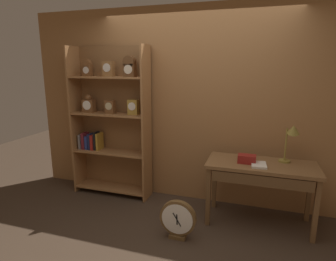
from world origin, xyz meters
TOP-DOWN VIEW (x-y plane):
  - ground_plane at (0.00, 0.00)m, footprint 10.00×10.00m
  - back_wood_panel at (0.00, 1.27)m, footprint 4.80×0.05m
  - bookshelf at (-1.18, 1.09)m, footprint 1.13×0.32m
  - workbench at (0.90, 0.82)m, footprint 1.23×0.56m
  - desk_lamp at (1.19, 0.94)m, footprint 0.20×0.20m
  - toolbox_small at (0.73, 0.80)m, footprint 0.20×0.12m
  - open_repair_manual at (0.86, 0.74)m, footprint 0.18×0.23m
  - round_clock_large at (0.07, 0.24)m, footprint 0.40×0.11m

SIDE VIEW (x-z plane):
  - ground_plane at x=0.00m, z-range 0.00..0.00m
  - round_clock_large at x=0.07m, z-range 0.00..0.44m
  - workbench at x=0.90m, z-range 0.28..1.03m
  - open_repair_manual at x=0.86m, z-range 0.75..0.77m
  - toolbox_small at x=0.73m, z-range 0.75..0.85m
  - desk_lamp at x=1.19m, z-range 0.84..1.31m
  - bookshelf at x=-1.18m, z-range 0.03..2.13m
  - back_wood_panel at x=0.00m, z-range 0.00..2.60m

